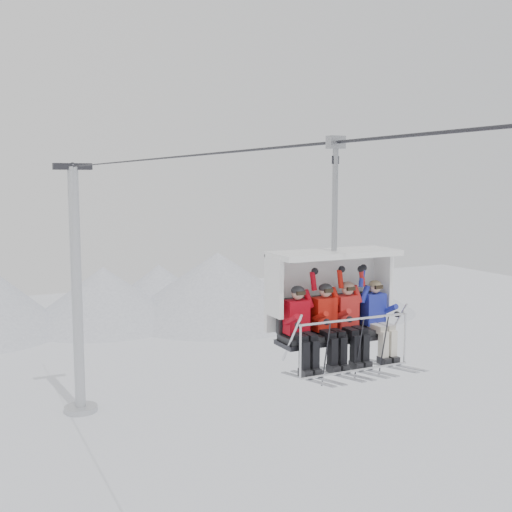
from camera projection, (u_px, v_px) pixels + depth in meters
name	position (u px, v px, depth m)	size (l,w,h in m)	color
ridgeline	(12.00, 300.00, 51.97)	(72.00, 21.00, 7.00)	silver
lift_tower_right	(77.00, 308.00, 34.39)	(2.00, 1.80, 13.48)	#AFB2B6
haul_cable	(256.00, 150.00, 13.84)	(0.06, 0.06, 50.00)	#2B2B2F
chairlift_carrier	(330.00, 292.00, 11.45)	(2.32, 1.17, 3.98)	black
skier_far_left	(300.00, 325.00, 10.90)	(0.40, 1.69, 1.59)	#B80716
skier_center_left	(328.00, 322.00, 11.14)	(0.40, 1.69, 1.59)	red
skier_center_right	(350.00, 320.00, 11.34)	(0.40, 1.69, 1.59)	red
skier_far_right	(377.00, 317.00, 11.59)	(0.39, 1.69, 1.56)	#232FB0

